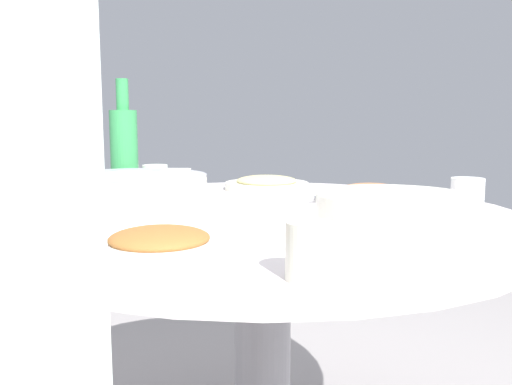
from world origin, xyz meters
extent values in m
cylinder|color=#99999E|center=(0.00, 0.00, 0.37)|extent=(0.12, 0.12, 0.68)
cylinder|color=silver|center=(0.00, 0.00, 0.73)|extent=(1.10, 1.10, 0.03)
cylinder|color=#B2B5BA|center=(0.22, 0.17, 0.78)|extent=(0.32, 0.32, 0.08)
ellipsoid|color=white|center=(0.22, 0.17, 0.79)|extent=(0.26, 0.26, 0.09)
cube|color=white|center=(0.14, 0.12, 0.83)|extent=(0.13, 0.16, 0.01)
cylinder|color=white|center=(-0.31, 0.07, 0.78)|extent=(0.26, 0.26, 0.07)
cylinder|color=black|center=(-0.31, 0.07, 0.77)|extent=(0.23, 0.23, 0.05)
cylinder|color=silver|center=(-0.31, 0.07, 0.80)|extent=(0.25, 0.16, 0.01)
cylinder|color=white|center=(-0.08, 0.40, 0.75)|extent=(0.19, 0.19, 0.02)
ellipsoid|color=#9B5E2B|center=(-0.08, 0.40, 0.77)|extent=(0.15, 0.15, 0.03)
cylinder|color=silver|center=(-0.14, -0.27, 0.75)|extent=(0.23, 0.23, 0.03)
ellipsoid|color=#AD6942|center=(-0.14, -0.27, 0.77)|extent=(0.15, 0.15, 0.03)
cylinder|color=silver|center=(0.20, -0.32, 0.75)|extent=(0.24, 0.24, 0.02)
ellipsoid|color=#CFC37E|center=(0.20, -0.32, 0.77)|extent=(0.17, 0.17, 0.03)
cylinder|color=#35924E|center=(0.41, 0.02, 0.85)|extent=(0.07, 0.07, 0.22)
cylinder|color=#35924E|center=(0.41, 0.02, 1.00)|extent=(0.03, 0.03, 0.08)
cylinder|color=beige|center=(-0.32, 0.38, 0.78)|extent=(0.06, 0.06, 0.07)
cylinder|color=white|center=(0.42, -0.10, 0.78)|extent=(0.07, 0.07, 0.07)
cylinder|color=white|center=(-0.34, -0.35, 0.77)|extent=(0.07, 0.07, 0.06)
camera|label=1|loc=(-0.64, 0.96, 0.94)|focal=38.26mm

